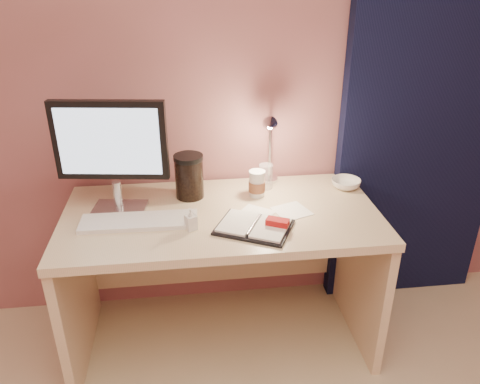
{
  "coord_description": "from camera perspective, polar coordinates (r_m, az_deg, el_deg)",
  "views": [
    {
      "loc": [
        -0.14,
        -0.44,
        1.72
      ],
      "look_at": [
        0.08,
        1.33,
        0.85
      ],
      "focal_mm": 35.0,
      "sensor_mm": 36.0,
      "label": 1
    }
  ],
  "objects": [
    {
      "name": "keyboard",
      "position": [
        2.03,
        -12.18,
        -3.52
      ],
      "size": [
        0.49,
        0.16,
        0.02
      ],
      "primitive_type": "cube",
      "rotation": [
        0.0,
        0.0,
        -0.02
      ],
      "color": "white",
      "rests_on": "desk"
    },
    {
      "name": "bowl",
      "position": [
        2.35,
        12.78,
        1.0
      ],
      "size": [
        0.19,
        0.19,
        0.04
      ],
      "primitive_type": "imported",
      "rotation": [
        0.0,
        0.0,
        0.43
      ],
      "color": "silver",
      "rests_on": "desk"
    },
    {
      "name": "lotion_bottle",
      "position": [
        1.94,
        -6.02,
        -3.3
      ],
      "size": [
        0.06,
        0.06,
        0.1
      ],
      "primitive_type": "imported",
      "rotation": [
        0.0,
        0.0,
        0.43
      ],
      "color": "silver",
      "rests_on": "desk"
    },
    {
      "name": "paper_a",
      "position": [
        2.1,
        6.31,
        -2.32
      ],
      "size": [
        0.19,
        0.19,
        0.0
      ],
      "primitive_type": "cube",
      "rotation": [
        0.0,
        0.0,
        0.35
      ],
      "color": "white",
      "rests_on": "desk"
    },
    {
      "name": "dark_jar",
      "position": [
        2.19,
        -6.2,
        1.66
      ],
      "size": [
        0.13,
        0.13,
        0.19
      ],
      "primitive_type": "cylinder",
      "color": "black",
      "rests_on": "desk"
    },
    {
      "name": "monitor",
      "position": [
        2.03,
        -15.38,
        5.24
      ],
      "size": [
        0.47,
        0.2,
        0.5
      ],
      "rotation": [
        0.0,
        0.0,
        -0.14
      ],
      "color": "silver",
      "rests_on": "desk"
    },
    {
      "name": "paper_b",
      "position": [
        2.06,
        1.84,
        -2.71
      ],
      "size": [
        0.2,
        0.2,
        0.0
      ],
      "primitive_type": "cube",
      "rotation": [
        0.0,
        0.0,
        -0.64
      ],
      "color": "white",
      "rests_on": "desk"
    },
    {
      "name": "room",
      "position": [
        2.47,
        19.91,
        10.78
      ],
      "size": [
        3.5,
        3.5,
        3.5
      ],
      "color": "#C6B28E",
      "rests_on": "ground"
    },
    {
      "name": "clear_cup",
      "position": [
        2.28,
        3.14,
        1.91
      ],
      "size": [
        0.07,
        0.07,
        0.12
      ],
      "primitive_type": "cylinder",
      "color": "white",
      "rests_on": "desk"
    },
    {
      "name": "planner",
      "position": [
        1.95,
        1.96,
        -4.18
      ],
      "size": [
        0.37,
        0.33,
        0.05
      ],
      "rotation": [
        0.0,
        0.0,
        -0.46
      ],
      "color": "black",
      "rests_on": "desk"
    },
    {
      "name": "desk_lamp",
      "position": [
        2.21,
        4.66,
        5.97
      ],
      "size": [
        0.12,
        0.23,
        0.38
      ],
      "rotation": [
        0.0,
        0.0,
        -0.21
      ],
      "color": "silver",
      "rests_on": "desk"
    },
    {
      "name": "desk",
      "position": [
        2.26,
        -2.35,
        -6.63
      ],
      "size": [
        1.4,
        0.7,
        0.73
      ],
      "color": "beige",
      "rests_on": "ground"
    },
    {
      "name": "coffee_cup",
      "position": [
        2.2,
        2.07,
        0.95
      ],
      "size": [
        0.08,
        0.08,
        0.13
      ],
      "color": "silver",
      "rests_on": "desk"
    }
  ]
}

